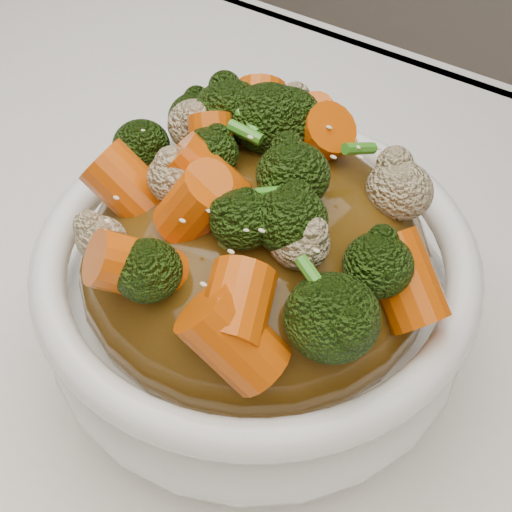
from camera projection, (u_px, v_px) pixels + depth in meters
The scene contains 8 objects.
tablecloth at pixel (186, 401), 0.44m from camera, with size 1.20×0.80×0.04m, color white.
bowl at pixel (256, 298), 0.41m from camera, with size 0.24×0.24×0.09m, color white, non-canonical shape.
sauce_base at pixel (256, 260), 0.38m from camera, with size 0.19×0.19×0.10m, color #51340D.
carrots at pixel (256, 162), 0.33m from camera, with size 0.19×0.19×0.05m, color #D25206, non-canonical shape.
broccoli at pixel (256, 164), 0.34m from camera, with size 0.19×0.19×0.05m, color black, non-canonical shape.
cauliflower at pixel (256, 167), 0.34m from camera, with size 0.19×0.19×0.04m, color #C6B287, non-canonical shape.
scallions at pixel (256, 160), 0.33m from camera, with size 0.14×0.14×0.02m, color #3A8C20, non-canonical shape.
sesame_seeds at pixel (256, 160), 0.33m from camera, with size 0.17×0.17×0.01m, color beige, non-canonical shape.
Camera 1 is at (0.17, -0.17, 1.11)m, focal length 50.00 mm.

